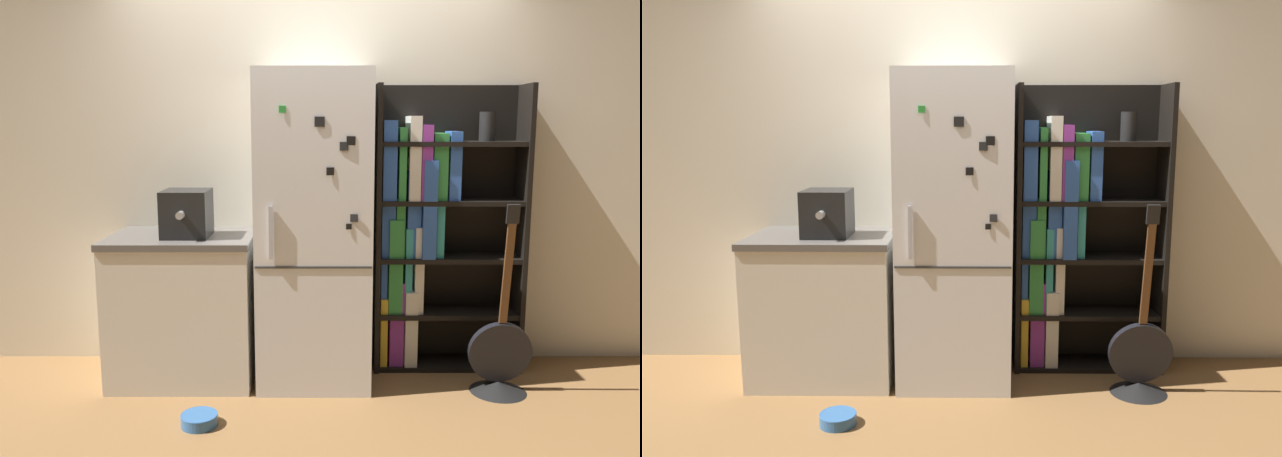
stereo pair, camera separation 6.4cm
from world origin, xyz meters
TOP-DOWN VIEW (x-y plane):
  - ground_plane at (0.00, 0.00)m, footprint 16.00×16.00m
  - wall_back at (0.00, 0.47)m, footprint 8.00×0.05m
  - refrigerator at (-0.00, 0.12)m, footprint 0.67×0.68m
  - bookshelf at (0.73, 0.32)m, footprint 0.95×0.31m
  - kitchen_counter at (-0.81, 0.13)m, footprint 0.88×0.66m
  - espresso_machine at (-0.76, 0.08)m, footprint 0.27×0.35m
  - guitar at (1.10, -0.12)m, footprint 0.37×0.34m
  - pet_bowl at (-0.60, -0.54)m, footprint 0.20×0.20m

SIDE VIEW (x-z plane):
  - ground_plane at x=0.00m, z-range 0.00..0.00m
  - pet_bowl at x=-0.60m, z-range 0.00..0.07m
  - guitar at x=1.10m, z-range -0.40..0.74m
  - kitchen_counter at x=-0.81m, z-range 0.00..0.91m
  - bookshelf at x=0.73m, z-range -0.01..1.81m
  - refrigerator at x=0.00m, z-range 0.00..1.89m
  - espresso_machine at x=-0.76m, z-range 0.91..1.19m
  - wall_back at x=0.00m, z-range 0.00..2.60m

